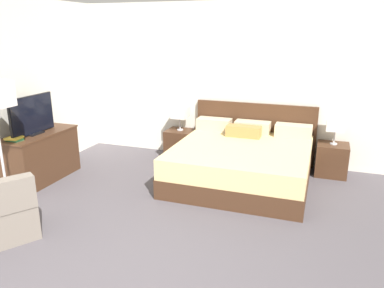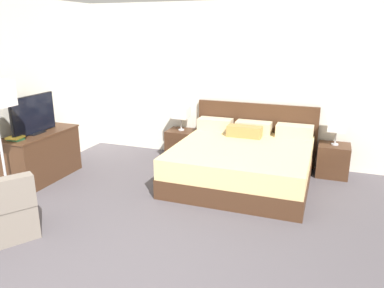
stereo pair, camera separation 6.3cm
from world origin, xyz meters
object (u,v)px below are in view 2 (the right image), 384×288
bed (243,162)px  armchair_by_window (0,213)px  nightstand_left (181,144)px  book_blue_cover (15,137)px  book_red_cover (16,139)px  table_lamp_left (181,113)px  dresser (42,155)px  table_lamp_right (337,125)px  tv (33,115)px  nightstand_right (333,160)px

bed → armchair_by_window: (-2.17, -2.56, -0.03)m
bed → nightstand_left: bearing=151.1°
nightstand_left → book_blue_cover: size_ratio=2.66×
armchair_by_window → book_red_cover: bearing=125.2°
table_lamp_left → dresser: table_lamp_left is taller
dresser → bed: bearing=18.6°
table_lamp_right → tv: (-4.25, -1.79, 0.20)m
table_lamp_left → nightstand_left: bearing=-90.0°
bed → armchair_by_window: bearing=-130.4°
table_lamp_right → armchair_by_window: 4.81m
nightstand_left → table_lamp_left: 0.58m
bed → table_lamp_left: (-1.30, 0.72, 0.52)m
nightstand_right → table_lamp_left: size_ratio=1.19×
dresser → table_lamp_right: bearing=22.0°
table_lamp_right → dresser: size_ratio=0.35×
bed → nightstand_left: 1.49m
table_lamp_left → tv: (-1.64, -1.79, 0.20)m
table_lamp_left → armchair_by_window: size_ratio=0.46×
table_lamp_right → armchair_by_window: size_ratio=0.46×
table_lamp_left → table_lamp_right: 2.61m
book_red_cover → book_blue_cover: bearing=180.0°
nightstand_right → dresser: dresser is taller
dresser → tv: size_ratio=1.47×
bed → nightstand_right: bed is taller
bed → tv: 3.22m
bed → dresser: size_ratio=1.66×
book_blue_cover → armchair_by_window: 1.45m
nightstand_right → tv: size_ratio=0.60×
nightstand_left → dresser: 2.38m
table_lamp_right → bed: bearing=-151.0°
table_lamp_right → tv: 4.62m
nightstand_left → dresser: bearing=-133.8°
book_blue_cover → armchair_by_window: (0.79, -1.11, -0.51)m
table_lamp_right → book_red_cover: bearing=-153.0°
table_lamp_left → tv: tv is taller
dresser → armchair_by_window: bearing=-63.6°
book_blue_cover → book_red_cover: bearing=0.0°
tv → book_blue_cover: 0.45m
nightstand_left → table_lamp_left: size_ratio=1.19×
dresser → book_blue_cover: size_ratio=6.44×
tv → book_blue_cover: tv is taller
book_red_cover → book_blue_cover: 0.03m
nightstand_left → nightstand_right: bearing=0.0°
dresser → tv: (0.00, -0.07, 0.65)m
table_lamp_left → table_lamp_right: size_ratio=1.00×
tv → table_lamp_right: bearing=22.8°
dresser → armchair_by_window: (0.78, -1.56, -0.10)m
table_lamp_left → book_red_cover: (-1.65, -2.17, -0.07)m
dresser → book_blue_cover: book_blue_cover is taller
dresser → armchair_by_window: 1.75m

